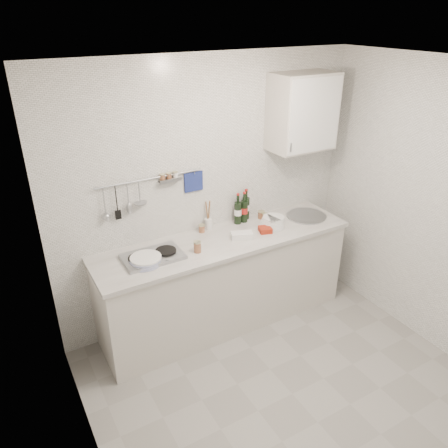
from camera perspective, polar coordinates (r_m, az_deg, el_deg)
name	(u,v)px	position (r m, az deg, el deg)	size (l,w,h in m)	color
floor	(292,394)	(3.84, 8.91, -21.08)	(3.00, 3.00, 0.00)	gray
ceiling	(323,70)	(2.64, 12.84, 19.05)	(3.00, 3.00, 0.00)	silver
back_wall	(209,194)	(4.09, -2.00, 3.90)	(3.00, 0.02, 2.50)	silver
wall_left	(84,335)	(2.50, -17.87, -13.64)	(0.02, 2.80, 2.50)	silver
wall_right	(445,216)	(4.10, 26.92, 0.99)	(0.02, 2.80, 2.50)	silver
counter	(225,283)	(4.24, 0.16, -7.68)	(2.44, 0.64, 0.96)	beige
wall_rail	(148,190)	(3.77, -9.84, 4.43)	(0.98, 0.09, 0.34)	#93969B
wall_cabinet	(303,112)	(4.22, 10.25, 14.20)	(0.60, 0.38, 0.70)	beige
plate_stack_hob	(145,260)	(3.66, -10.27, -4.69)	(0.29, 0.28, 0.05)	#4654A0
plate_stack_sink	(273,222)	(4.23, 6.38, 0.29)	(0.26, 0.25, 0.09)	white
wine_bottles	(243,207)	(4.26, 2.46, 2.28)	(0.20, 0.13, 0.31)	black
butter_dish	(242,235)	(3.98, 2.34, -1.50)	(0.20, 0.10, 0.06)	white
strawberry_punnet	(265,230)	(4.11, 5.40, -0.74)	(0.11, 0.11, 0.05)	#B22813
utensil_crock	(208,222)	(4.14, -2.04, 0.24)	(0.07, 0.07, 0.29)	white
jar_a	(202,228)	(4.09, -2.93, -0.56)	(0.06, 0.06, 0.08)	brown
jar_b	(261,215)	(4.37, 4.88, 1.23)	(0.07, 0.07, 0.08)	brown
jar_c	(265,217)	(4.35, 5.37, 0.98)	(0.06, 0.06, 0.07)	brown
jar_d	(197,247)	(3.76, -3.49, -2.98)	(0.07, 0.07, 0.10)	brown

